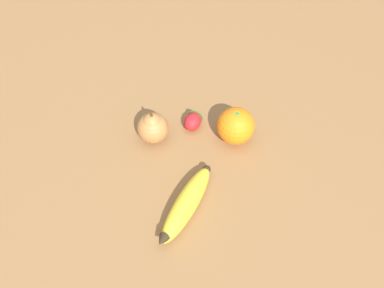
{
  "coord_description": "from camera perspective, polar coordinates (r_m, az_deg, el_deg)",
  "views": [
    {
      "loc": [
        0.42,
        -0.09,
        0.77
      ],
      "look_at": [
        -0.09,
        0.14,
        0.03
      ],
      "focal_mm": 42.0,
      "sensor_mm": 36.0,
      "label": 1
    }
  ],
  "objects": [
    {
      "name": "pear",
      "position": [
        0.94,
        -5.01,
        2.17
      ],
      "size": [
        0.07,
        0.07,
        0.08
      ],
      "color": "#B2753D",
      "rests_on": "ground_plane"
    },
    {
      "name": "banana",
      "position": [
        0.86,
        -0.77,
        -7.68
      ],
      "size": [
        0.14,
        0.17,
        0.04
      ],
      "rotation": [
        0.0,
        0.0,
        5.38
      ],
      "color": "yellow",
      "rests_on": "ground_plane"
    },
    {
      "name": "ground_plane",
      "position": [
        0.88,
        -5.88,
        -8.32
      ],
      "size": [
        3.0,
        3.0,
        0.0
      ],
      "primitive_type": "plane",
      "color": "olive"
    },
    {
      "name": "strawberry",
      "position": [
        0.98,
        0.17,
        3.0
      ],
      "size": [
        0.06,
        0.06,
        0.04
      ],
      "rotation": [
        0.0,
        0.0,
        2.27
      ],
      "color": "red",
      "rests_on": "ground_plane"
    },
    {
      "name": "orange",
      "position": [
        0.94,
        5.58,
        2.3
      ],
      "size": [
        0.08,
        0.08,
        0.08
      ],
      "color": "orange",
      "rests_on": "ground_plane"
    }
  ]
}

